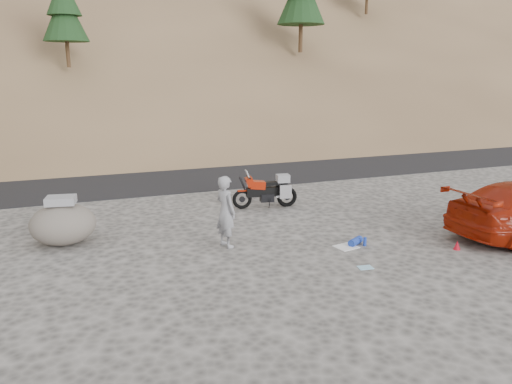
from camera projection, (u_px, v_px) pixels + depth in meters
ground at (267, 241)px, 12.10m from camera, size 140.00×140.00×0.00m
road at (184, 173)px, 20.28m from camera, size 120.00×7.00×0.05m
motorcycle at (268, 191)px, 15.00m from camera, size 2.00×0.74×1.19m
man at (226, 246)px, 11.77m from camera, size 0.58×0.71×1.69m
boulder at (63, 224)px, 11.78m from camera, size 1.89×1.76×1.17m
gear_white_cloth at (346, 247)px, 11.68m from camera, size 0.57×0.52×0.02m
gear_blue_mat at (355, 241)px, 11.82m from camera, size 0.47×0.37×0.18m
gear_bottle at (365, 242)px, 11.75m from camera, size 0.08×0.08×0.21m
gear_funnel at (457, 245)px, 11.51m from camera, size 0.19×0.19×0.21m
gear_blue_cloth at (365, 267)px, 10.46m from camera, size 0.33×0.26×0.01m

